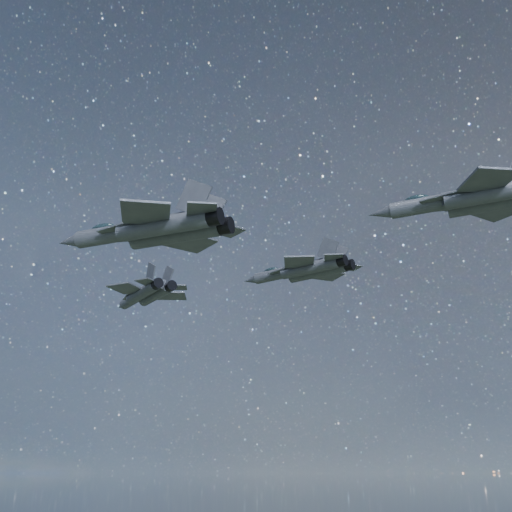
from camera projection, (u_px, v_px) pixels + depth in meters
The scene contains 4 objects.
jet_lead at pixel (145, 294), 82.24m from camera, with size 16.85×11.14×4.30m.
jet_left at pixel (305, 270), 80.64m from camera, with size 17.60×12.53×4.49m.
jet_right at pixel (155, 229), 56.63m from camera, with size 19.85×13.62×4.98m.
jet_slot at pixel (478, 198), 57.86m from camera, with size 18.97×13.17×4.77m.
Camera 1 is at (37.81, -51.87, 130.56)m, focal length 42.00 mm.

